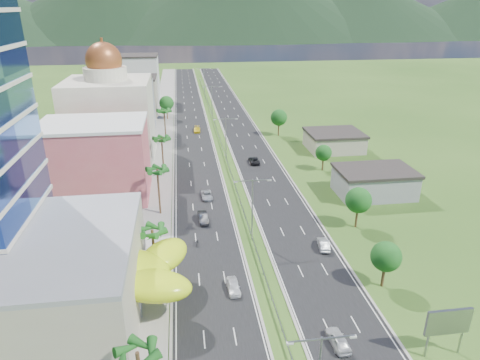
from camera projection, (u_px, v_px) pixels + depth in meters
name	position (u px, v px, depth m)	size (l,w,h in m)	color
ground	(263.00, 274.00, 62.50)	(500.00, 500.00, 0.00)	#2D5119
road_left	(191.00, 122.00, 144.03)	(11.00, 260.00, 0.04)	black
road_right	(235.00, 120.00, 145.94)	(11.00, 260.00, 0.04)	black
sidewalk_left	(163.00, 123.00, 142.80)	(7.00, 260.00, 0.12)	gray
median_guardrail	(218.00, 134.00, 128.25)	(0.10, 216.06, 0.76)	gray
streetlight_median_b	(252.00, 204.00, 69.11)	(6.04, 0.25, 11.00)	gray
streetlight_median_c	(226.00, 135.00, 105.77)	(6.04, 0.25, 11.00)	gray
streetlight_median_d	(212.00, 98.00, 147.01)	(6.04, 0.25, 11.00)	gray
streetlight_median_e	(204.00, 78.00, 188.26)	(6.04, 0.25, 11.00)	gray
mall_podium	(9.00, 286.00, 50.84)	(30.00, 24.00, 11.00)	#A99D8B
lime_canopy	(115.00, 272.00, 54.39)	(18.00, 15.00, 7.40)	#C7E716
pink_shophouse	(96.00, 162.00, 85.42)	(20.00, 15.00, 15.00)	#C4505C
domed_building	(110.00, 116.00, 105.04)	(20.00, 20.00, 28.70)	beige
midrise_grey	(127.00, 107.00, 129.35)	(16.00, 15.00, 16.00)	gray
midrise_beige	(134.00, 97.00, 150.08)	(16.00, 15.00, 13.00)	#A99D8B
midrise_white	(138.00, 80.00, 170.22)	(16.00, 15.00, 18.00)	silver
billboard	(448.00, 323.00, 46.49)	(5.20, 0.35, 6.20)	gray
shed_near	(374.00, 183.00, 88.03)	(15.00, 10.00, 5.00)	gray
shed_far	(334.00, 142.00, 115.90)	(14.00, 12.00, 4.40)	#A99D8B
palm_tree_a	(138.00, 357.00, 37.32)	(3.60, 3.60, 9.10)	#47301C
palm_tree_b	(152.00, 233.00, 59.68)	(3.60, 3.60, 8.10)	#47301C
palm_tree_c	(157.00, 172.00, 77.47)	(3.60, 3.60, 9.60)	#47301C
palm_tree_d	(162.00, 140.00, 98.91)	(3.60, 3.60, 8.60)	#47301C
palm_tree_e	(164.00, 112.00, 121.53)	(3.60, 3.60, 9.40)	#47301C
leafy_tree_lfar	(167.00, 103.00, 145.48)	(4.90, 4.90, 8.05)	#47301C
leafy_tree_ra	(386.00, 257.00, 58.14)	(4.20, 4.20, 6.90)	#47301C
leafy_tree_rb	(358.00, 200.00, 73.96)	(4.55, 4.55, 7.47)	#47301C
leafy_tree_rc	(324.00, 153.00, 100.30)	(3.85, 3.85, 6.33)	#47301C
leafy_tree_rd	(279.00, 118.00, 126.83)	(4.90, 4.90, 8.05)	#47301C
mountain_ridge	(241.00, 40.00, 482.58)	(860.00, 140.00, 90.00)	black
car_white_near_left	(233.00, 286.00, 58.64)	(1.67, 4.14, 1.41)	white
car_dark_left	(203.00, 217.00, 77.53)	(1.62, 4.64, 1.53)	black
car_silver_mid_left	(207.00, 195.00, 86.93)	(2.11, 4.58, 1.27)	#A7A9AE
car_yellow_far_left	(197.00, 130.00, 132.51)	(1.96, 4.83, 1.40)	yellow
car_white_near_right	(338.00, 340.00, 49.22)	(1.79, 4.44, 1.51)	silver
car_silver_right	(323.00, 244.00, 68.97)	(1.52, 4.35, 1.43)	#ACB0B4
car_dark_far_right	(254.00, 160.00, 106.28)	(2.31, 5.01, 1.39)	black
motorcycle	(197.00, 241.00, 69.95)	(0.66, 2.17, 1.39)	black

